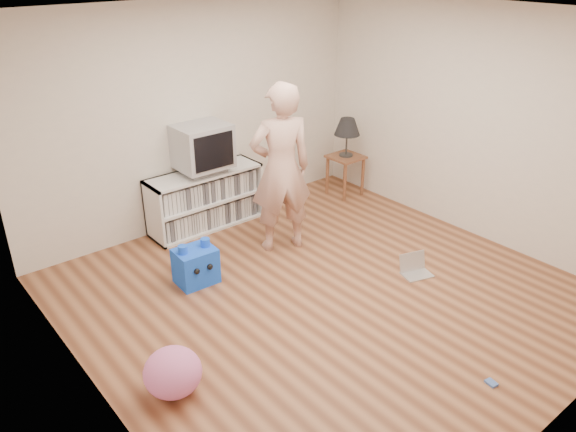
% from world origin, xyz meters
% --- Properties ---
extents(ground, '(4.50, 4.50, 0.00)m').
position_xyz_m(ground, '(0.00, 0.00, 0.00)').
color(ground, brown).
rests_on(ground, ground).
extents(walls, '(4.52, 4.52, 2.60)m').
position_xyz_m(walls, '(0.00, 0.00, 1.30)').
color(walls, silver).
rests_on(walls, ground).
extents(ceiling, '(4.50, 4.50, 0.01)m').
position_xyz_m(ceiling, '(0.00, 0.00, 2.60)').
color(ceiling, white).
rests_on(ceiling, walls).
extents(media_unit, '(1.40, 0.45, 0.70)m').
position_xyz_m(media_unit, '(-0.09, 2.04, 0.35)').
color(media_unit, white).
rests_on(media_unit, ground).
extents(dvd_deck, '(0.45, 0.35, 0.07)m').
position_xyz_m(dvd_deck, '(-0.09, 2.02, 0.73)').
color(dvd_deck, gray).
rests_on(dvd_deck, media_unit).
extents(crt_tv, '(0.60, 0.53, 0.50)m').
position_xyz_m(crt_tv, '(-0.09, 2.02, 1.02)').
color(crt_tv, '#A7A7AD').
rests_on(crt_tv, dvd_deck).
extents(side_table, '(0.42, 0.42, 0.55)m').
position_xyz_m(side_table, '(1.90, 1.65, 0.42)').
color(side_table, brown).
rests_on(side_table, ground).
extents(table_lamp, '(0.34, 0.34, 0.52)m').
position_xyz_m(table_lamp, '(1.90, 1.65, 0.94)').
color(table_lamp, '#333333').
rests_on(table_lamp, side_table).
extents(person, '(0.80, 0.66, 1.88)m').
position_xyz_m(person, '(0.28, 1.03, 0.94)').
color(person, '#D9A694').
rests_on(person, ground).
extents(laptop, '(0.36, 0.32, 0.21)m').
position_xyz_m(laptop, '(0.99, -0.31, 0.06)').
color(laptop, silver).
rests_on(laptop, ground).
extents(playing_cards, '(0.08, 0.10, 0.02)m').
position_xyz_m(playing_cards, '(0.14, -1.76, 0.01)').
color(playing_cards, '#486CC0').
rests_on(playing_cards, ground).
extents(plush_blue, '(0.41, 0.36, 0.46)m').
position_xyz_m(plush_blue, '(-0.86, 0.99, 0.19)').
color(plush_blue, '#104EFF').
rests_on(plush_blue, ground).
extents(plush_pink, '(0.49, 0.49, 0.38)m').
position_xyz_m(plush_pink, '(-1.81, -0.26, 0.19)').
color(plush_pink, pink).
rests_on(plush_pink, ground).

